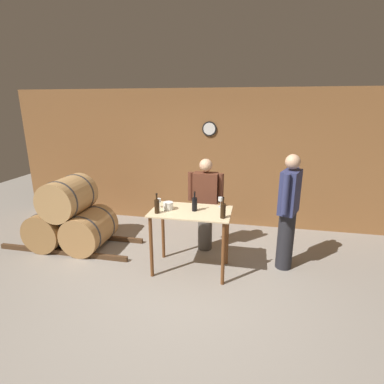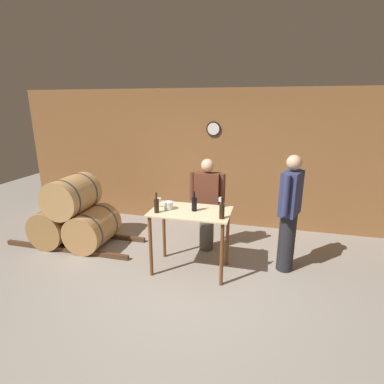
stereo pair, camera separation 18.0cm
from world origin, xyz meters
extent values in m
plane|color=gray|center=(0.00, 0.00, 0.00)|extent=(14.00, 14.00, 0.00)
cube|color=brown|center=(0.00, 2.54, 1.35)|extent=(8.40, 0.05, 2.70)
cylinder|color=black|center=(-0.04, 2.50, 1.94)|extent=(0.28, 0.03, 0.28)
cylinder|color=white|center=(-0.04, 2.49, 1.94)|extent=(0.23, 0.01, 0.23)
cube|color=#4C331E|center=(-2.20, 0.61, 0.04)|extent=(2.32, 0.06, 0.08)
cube|color=#4C331E|center=(-2.20, 1.28, 0.04)|extent=(2.32, 0.06, 0.08)
cylinder|color=#9E7242|center=(-2.54, 0.94, 0.33)|extent=(0.66, 0.84, 0.66)
cylinder|color=#38383D|center=(-2.54, 0.69, 0.33)|extent=(0.68, 0.03, 0.68)
cylinder|color=#38383D|center=(-2.54, 1.19, 0.33)|extent=(0.68, 0.03, 0.68)
cylinder|color=#AD7F4C|center=(-1.85, 0.94, 0.33)|extent=(0.66, 0.84, 0.66)
cylinder|color=#38383D|center=(-1.85, 0.69, 0.33)|extent=(0.68, 0.03, 0.68)
cylinder|color=#38383D|center=(-1.85, 1.19, 0.33)|extent=(0.68, 0.03, 0.68)
cylinder|color=tan|center=(-2.20, 0.94, 0.90)|extent=(0.66, 0.84, 0.66)
cylinder|color=#38383D|center=(-2.20, 0.69, 0.90)|extent=(0.68, 0.03, 0.68)
cylinder|color=#38383D|center=(-2.20, 1.19, 0.90)|extent=(0.68, 0.03, 0.68)
cube|color=beige|center=(0.00, 0.58, 0.93)|extent=(1.14, 0.69, 0.02)
cylinder|color=brown|center=(-0.51, 0.30, 0.46)|extent=(0.05, 0.05, 0.92)
cylinder|color=brown|center=(0.50, 0.30, 0.46)|extent=(0.05, 0.05, 0.92)
cylinder|color=brown|center=(-0.51, 0.87, 0.46)|extent=(0.05, 0.05, 0.92)
cylinder|color=brown|center=(0.50, 0.87, 0.46)|extent=(0.05, 0.05, 0.92)
cylinder|color=black|center=(-0.44, 0.39, 1.04)|extent=(0.07, 0.07, 0.19)
cylinder|color=black|center=(-0.44, 0.39, 1.18)|extent=(0.02, 0.02, 0.09)
cylinder|color=black|center=(-0.44, 0.39, 1.22)|extent=(0.03, 0.03, 0.02)
cylinder|color=black|center=(0.05, 0.59, 1.04)|extent=(0.08, 0.08, 0.19)
cylinder|color=black|center=(0.05, 0.59, 1.18)|extent=(0.02, 0.02, 0.09)
cylinder|color=black|center=(0.05, 0.59, 1.22)|extent=(0.03, 0.03, 0.02)
cylinder|color=black|center=(0.47, 0.39, 1.04)|extent=(0.07, 0.07, 0.20)
cylinder|color=black|center=(0.47, 0.39, 1.19)|extent=(0.02, 0.02, 0.09)
cylinder|color=black|center=(0.47, 0.39, 1.22)|extent=(0.03, 0.03, 0.02)
cylinder|color=silver|center=(-0.49, 0.62, 0.94)|extent=(0.06, 0.06, 0.00)
cylinder|color=silver|center=(-0.49, 0.62, 0.99)|extent=(0.01, 0.01, 0.08)
cylinder|color=silver|center=(-0.49, 0.62, 1.05)|extent=(0.07, 0.07, 0.06)
cylinder|color=silver|center=(0.39, 0.84, 0.94)|extent=(0.06, 0.06, 0.00)
cylinder|color=silver|center=(0.39, 0.84, 0.99)|extent=(0.01, 0.01, 0.09)
cylinder|color=silver|center=(0.39, 0.84, 1.06)|extent=(0.06, 0.06, 0.06)
cylinder|color=white|center=(-0.33, 0.57, 1.00)|extent=(0.14, 0.14, 0.11)
cylinder|color=#4C4742|center=(0.09, 1.31, 0.40)|extent=(0.24, 0.24, 0.81)
cube|color=#592D1E|center=(0.09, 1.31, 1.07)|extent=(0.40, 0.22, 0.53)
sphere|color=tan|center=(0.09, 1.31, 1.46)|extent=(0.21, 0.21, 0.21)
cylinder|color=#592D1E|center=(0.34, 1.31, 1.10)|extent=(0.09, 0.09, 0.48)
cylinder|color=#592D1E|center=(-0.16, 1.31, 1.10)|extent=(0.09, 0.09, 0.48)
cylinder|color=#232328|center=(1.37, 0.94, 0.44)|extent=(0.24, 0.24, 0.89)
cube|color=navy|center=(1.37, 0.94, 1.20)|extent=(0.34, 0.45, 0.63)
sphere|color=tan|center=(1.37, 0.94, 1.64)|extent=(0.21, 0.21, 0.21)
cylinder|color=navy|center=(1.45, 1.18, 1.23)|extent=(0.09, 0.09, 0.56)
cylinder|color=navy|center=(1.28, 0.71, 1.23)|extent=(0.09, 0.09, 0.56)
camera|label=1|loc=(0.83, -3.34, 2.40)|focal=28.00mm
camera|label=2|loc=(1.00, -3.30, 2.40)|focal=28.00mm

